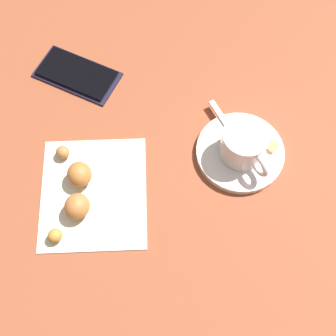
{
  "coord_description": "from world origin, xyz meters",
  "views": [
    {
      "loc": [
        0.02,
        -0.25,
        0.61
      ],
      "look_at": [
        -0.01,
        0.02,
        0.02
      ],
      "focal_mm": 47.17,
      "sensor_mm": 36.0,
      "label": 1
    }
  ],
  "objects": [
    {
      "name": "sugar_packet",
      "position": [
        0.12,
        0.09,
        0.01
      ],
      "size": [
        0.06,
        0.05,
        0.01
      ],
      "primitive_type": "cube",
      "rotation": [
        0.0,
        0.0,
        8.79
      ],
      "color": "tan",
      "rests_on": "saucer"
    },
    {
      "name": "napkin",
      "position": [
        -0.12,
        -0.03,
        0.0
      ],
      "size": [
        0.18,
        0.2,
        0.0
      ],
      "primitive_type": "cube",
      "rotation": [
        0.0,
        0.0,
        0.15
      ],
      "color": "silver",
      "rests_on": "ground"
    },
    {
      "name": "espresso_cup",
      "position": [
        0.09,
        0.06,
        0.04
      ],
      "size": [
        0.07,
        0.08,
        0.05
      ],
      "color": "white",
      "rests_on": "saucer"
    },
    {
      "name": "saucer",
      "position": [
        0.09,
        0.06,
        0.01
      ],
      "size": [
        0.13,
        0.13,
        0.01
      ],
      "primitive_type": "cylinder",
      "color": "white",
      "rests_on": "ground"
    },
    {
      "name": "croissant",
      "position": [
        -0.14,
        -0.03,
        0.02
      ],
      "size": [
        0.08,
        0.16,
        0.03
      ],
      "color": "#C18737",
      "rests_on": "napkin"
    },
    {
      "name": "ground_plane",
      "position": [
        0.0,
        0.0,
        0.0
      ],
      "size": [
        1.8,
        1.8,
        0.0
      ],
      "primitive_type": "plane",
      "color": "brown"
    },
    {
      "name": "teaspoon",
      "position": [
        0.09,
        0.07,
        0.01
      ],
      "size": [
        0.08,
        0.12,
        0.01
      ],
      "color": "silver",
      "rests_on": "saucer"
    },
    {
      "name": "cell_phone",
      "position": [
        -0.18,
        0.18,
        0.0
      ],
      "size": [
        0.15,
        0.11,
        0.01
      ],
      "color": "#1A1932",
      "rests_on": "ground"
    }
  ]
}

